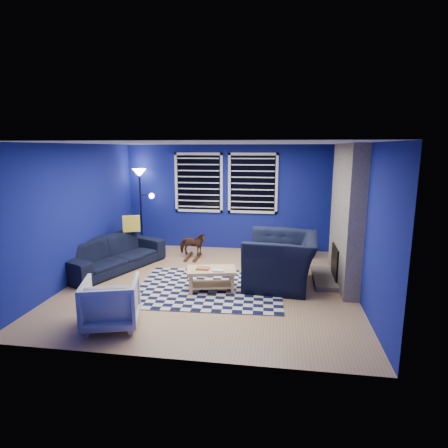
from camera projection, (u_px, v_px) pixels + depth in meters
The scene contains 18 objects.
floor at pixel (211, 284), 6.80m from camera, with size 5.00×5.00×0.00m, color tan.
ceiling at pixel (210, 143), 6.29m from camera, with size 5.00×5.00×0.00m, color white.
wall_back at pixel (230, 198), 8.97m from camera, with size 5.00×5.00×0.00m, color navy.
wall_left at pixel (78, 212), 6.91m from camera, with size 5.00×5.00×0.00m, color navy.
wall_right at pixel (359, 220), 6.18m from camera, with size 5.00×5.00×0.00m, color navy.
fireplace at pixel (345, 218), 6.69m from camera, with size 0.65×2.00×2.50m.
window_left at pixel (199, 183), 8.97m from camera, with size 1.17×0.06×1.42m.
window_right at pixel (253, 183), 8.78m from camera, with size 1.17×0.06×1.42m.
tv at pixel (338, 196), 8.09m from camera, with size 0.07×1.00×0.58m.
rug at pixel (210, 288), 6.56m from camera, with size 2.50×2.00×0.02m, color black.
sofa at pixel (113, 254), 7.52m from camera, with size 0.87×2.23×0.65m, color black.
armchair_big at pixel (281, 260), 6.67m from camera, with size 1.22×1.40×0.91m, color black.
armchair_bent at pixel (111, 303), 5.12m from camera, with size 0.73×0.75×0.68m, color gray.
rocking_horse at pixel (192, 244), 8.28m from camera, with size 0.60×0.27×0.51m, color #482917.
coffee_table at pixel (211, 275), 6.40m from camera, with size 0.91×0.64×0.42m.
cabinet at pixel (295, 246), 8.40m from camera, with size 0.65×0.50×0.57m.
floor_lamp at pixel (141, 183), 8.97m from camera, with size 0.53×0.32×1.93m.
throw_pillow at pixel (131, 224), 8.02m from camera, with size 0.36×0.11×0.34m, color yellow.
Camera 1 is at (1.19, -6.33, 2.42)m, focal length 30.00 mm.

